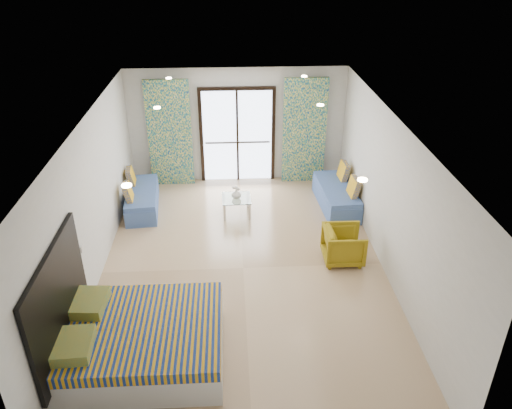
{
  "coord_description": "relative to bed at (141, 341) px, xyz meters",
  "views": [
    {
      "loc": [
        -0.17,
        -7.32,
        5.25
      ],
      "look_at": [
        0.24,
        0.25,
        1.15
      ],
      "focal_mm": 35.0,
      "sensor_mm": 36.0,
      "label": 1
    }
  ],
  "objects": [
    {
      "name": "floor",
      "position": [
        1.48,
        2.08,
        -0.32
      ],
      "size": [
        5.0,
        7.5,
        0.01
      ],
      "primitive_type": null,
      "color": "#A28260",
      "rests_on": "ground"
    },
    {
      "name": "ceiling",
      "position": [
        1.48,
        2.08,
        2.38
      ],
      "size": [
        5.0,
        7.5,
        0.01
      ],
      "primitive_type": null,
      "color": "silver",
      "rests_on": "ground"
    },
    {
      "name": "wall_back",
      "position": [
        1.48,
        5.83,
        1.03
      ],
      "size": [
        5.0,
        0.01,
        2.7
      ],
      "primitive_type": null,
      "color": "silver",
      "rests_on": "ground"
    },
    {
      "name": "wall_front",
      "position": [
        1.48,
        -1.67,
        1.03
      ],
      "size": [
        5.0,
        0.01,
        2.7
      ],
      "primitive_type": null,
      "color": "silver",
      "rests_on": "ground"
    },
    {
      "name": "wall_left",
      "position": [
        -1.02,
        2.08,
        1.03
      ],
      "size": [
        0.01,
        7.5,
        2.7
      ],
      "primitive_type": null,
      "color": "silver",
      "rests_on": "ground"
    },
    {
      "name": "wall_right",
      "position": [
        3.98,
        2.08,
        1.03
      ],
      "size": [
        0.01,
        7.5,
        2.7
      ],
      "primitive_type": null,
      "color": "silver",
      "rests_on": "ground"
    },
    {
      "name": "balcony_door",
      "position": [
        1.48,
        5.8,
        0.94
      ],
      "size": [
        1.76,
        0.08,
        2.28
      ],
      "color": "black",
      "rests_on": "floor"
    },
    {
      "name": "balcony_rail",
      "position": [
        1.48,
        5.81,
        0.63
      ],
      "size": [
        1.52,
        0.03,
        0.04
      ],
      "primitive_type": "cube",
      "color": "#595451",
      "rests_on": "balcony_door"
    },
    {
      "name": "curtain_left",
      "position": [
        -0.07,
        5.65,
        0.93
      ],
      "size": [
        1.0,
        0.1,
        2.5
      ],
      "primitive_type": "cube",
      "color": "silver",
      "rests_on": "floor"
    },
    {
      "name": "curtain_right",
      "position": [
        3.03,
        5.65,
        0.93
      ],
      "size": [
        1.0,
        0.1,
        2.5
      ],
      "primitive_type": "cube",
      "color": "silver",
      "rests_on": "floor"
    },
    {
      "name": "downlight_a",
      "position": [
        0.08,
        0.08,
        2.35
      ],
      "size": [
        0.12,
        0.12,
        0.02
      ],
      "primitive_type": "cylinder",
      "color": "#FFE0B2",
      "rests_on": "ceiling"
    },
    {
      "name": "downlight_b",
      "position": [
        2.88,
        0.08,
        2.35
      ],
      "size": [
        0.12,
        0.12,
        0.02
      ],
      "primitive_type": "cylinder",
      "color": "#FFE0B2",
      "rests_on": "ceiling"
    },
    {
      "name": "downlight_c",
      "position": [
        0.08,
        3.08,
        2.35
      ],
      "size": [
        0.12,
        0.12,
        0.02
      ],
      "primitive_type": "cylinder",
      "color": "#FFE0B2",
      "rests_on": "ceiling"
    },
    {
      "name": "downlight_d",
      "position": [
        2.88,
        3.08,
        2.35
      ],
      "size": [
        0.12,
        0.12,
        0.02
      ],
      "primitive_type": "cylinder",
      "color": "#FFE0B2",
      "rests_on": "ceiling"
    },
    {
      "name": "downlight_e",
      "position": [
        0.08,
        5.08,
        2.35
      ],
      "size": [
        0.12,
        0.12,
        0.02
      ],
      "primitive_type": "cylinder",
      "color": "#FFE0B2",
      "rests_on": "ceiling"
    },
    {
      "name": "downlight_f",
      "position": [
        2.88,
        5.08,
        2.35
      ],
      "size": [
        0.12,
        0.12,
        0.02
      ],
      "primitive_type": "cylinder",
      "color": "#FFE0B2",
      "rests_on": "ceiling"
    },
    {
      "name": "headboard",
      "position": [
        -0.98,
        0.0,
        0.73
      ],
      "size": [
        0.06,
        2.1,
        1.5
      ],
      "primitive_type": "cube",
      "color": "black",
      "rests_on": "floor"
    },
    {
      "name": "switch_plate",
      "position": [
        -0.99,
        1.25,
        0.73
      ],
      "size": [
        0.02,
        0.1,
        0.1
      ],
      "primitive_type": "cube",
      "color": "silver",
      "rests_on": "wall_left"
    },
    {
      "name": "bed",
      "position": [
        0.0,
        0.0,
        0.0
      ],
      "size": [
        2.19,
        1.79,
        0.76
      ],
      "color": "silver",
      "rests_on": "floor"
    },
    {
      "name": "daybed_left",
      "position": [
        -0.63,
        4.39,
        -0.06
      ],
      "size": [
        0.79,
        1.69,
        0.81
      ],
      "rotation": [
        0.0,
        0.0,
        0.09
      ],
      "color": "#415E9C",
      "rests_on": "floor"
    },
    {
      "name": "daybed_right",
      "position": [
        3.6,
        4.28,
        -0.05
      ],
      "size": [
        0.77,
        1.77,
        0.86
      ],
      "rotation": [
        0.0,
        0.0,
        0.06
      ],
      "color": "#415E9C",
      "rests_on": "floor"
    },
    {
      "name": "coffee_table",
      "position": [
        1.4,
        4.05,
        0.04
      ],
      "size": [
        0.62,
        0.62,
        0.69
      ],
      "rotation": [
        0.0,
        0.0,
        0.03
      ],
      "color": "silver",
      "rests_on": "floor"
    },
    {
      "name": "vase",
      "position": [
        1.41,
        4.03,
        0.18
      ],
      "size": [
        0.27,
        0.28,
        0.21
      ],
      "primitive_type": "imported",
      "rotation": [
        0.0,
        0.0,
        0.39
      ],
      "color": "white",
      "rests_on": "coffee_table"
    },
    {
      "name": "armchair",
      "position": [
        3.3,
        2.23,
        0.04
      ],
      "size": [
        0.66,
        0.71,
        0.72
      ],
      "primitive_type": "imported",
      "rotation": [
        0.0,
        0.0,
        1.56
      ],
      "color": "olive",
      "rests_on": "floor"
    }
  ]
}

